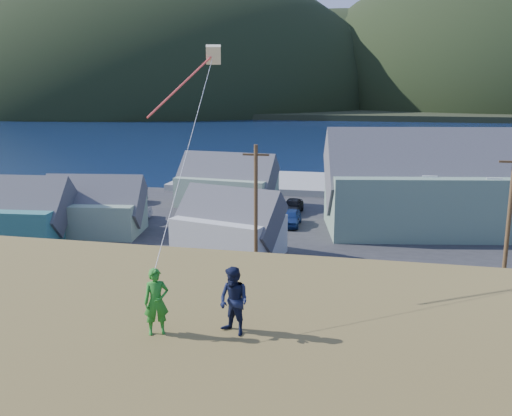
% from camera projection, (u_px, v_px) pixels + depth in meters
% --- Properties ---
extents(ground, '(900.00, 900.00, 0.00)m').
position_uv_depth(ground, '(259.00, 305.00, 34.29)').
color(ground, '#0A1638').
rests_on(ground, ground).
extents(grass_strip, '(110.00, 8.00, 0.10)m').
position_uv_depth(grass_strip, '(251.00, 317.00, 32.38)').
color(grass_strip, '#4C3D19').
rests_on(grass_strip, ground).
extents(waterfront_lot, '(72.00, 36.00, 0.12)m').
position_uv_depth(waterfront_lot, '(299.00, 233.00, 50.49)').
color(waterfront_lot, '#28282B').
rests_on(waterfront_lot, ground).
extents(wharf, '(26.00, 14.00, 0.90)m').
position_uv_depth(wharf, '(279.00, 183.00, 73.60)').
color(wharf, gray).
rests_on(wharf, ground).
extents(far_shore, '(900.00, 320.00, 2.00)m').
position_uv_depth(far_shore, '(373.00, 103.00, 348.73)').
color(far_shore, black).
rests_on(far_shore, ground).
extents(far_hills, '(760.00, 265.00, 143.00)m').
position_uv_depth(far_hills, '(441.00, 105.00, 292.74)').
color(far_hills, black).
rests_on(far_hills, ground).
extents(lodge, '(32.82, 14.70, 11.16)m').
position_uv_depth(lodge, '(508.00, 185.00, 49.91)').
color(lodge, gray).
rests_on(lodge, waterfront_lot).
extents(shed_teal, '(8.98, 6.70, 6.68)m').
position_uv_depth(shed_teal, '(18.00, 213.00, 47.48)').
color(shed_teal, '#2B6463').
rests_on(shed_teal, waterfront_lot).
extents(shed_palegreen_near, '(9.38, 6.60, 6.30)m').
position_uv_depth(shed_palegreen_near, '(93.00, 208.00, 49.69)').
color(shed_palegreen_near, gray).
rests_on(shed_palegreen_near, waterfront_lot).
extents(shed_white, '(9.02, 7.09, 6.35)m').
position_uv_depth(shed_white, '(229.00, 225.00, 43.56)').
color(shed_white, beige).
rests_on(shed_white, waterfront_lot).
extents(shed_palegreen_far, '(10.96, 6.95, 7.00)m').
position_uv_depth(shed_palegreen_far, '(227.00, 182.00, 61.09)').
color(shed_palegreen_far, gray).
rests_on(shed_palegreen_far, waterfront_lot).
extents(utility_poles, '(35.10, 0.24, 9.38)m').
position_uv_depth(utility_poles, '(236.00, 223.00, 35.10)').
color(utility_poles, '#47331E').
rests_on(utility_poles, waterfront_lot).
extents(parked_cars, '(21.59, 11.86, 1.58)m').
position_uv_depth(parked_cars, '(212.00, 211.00, 55.55)').
color(parked_cars, gray).
rests_on(parked_cars, waterfront_lot).
extents(kite_flyer_green, '(0.71, 0.62, 1.63)m').
position_uv_depth(kite_flyer_green, '(156.00, 302.00, 13.52)').
color(kite_flyer_green, '#207720').
rests_on(kite_flyer_green, hillside).
extents(kite_flyer_navy, '(1.00, 0.93, 1.65)m').
position_uv_depth(kite_flyer_navy, '(234.00, 301.00, 13.52)').
color(kite_flyer_navy, '#141A37').
rests_on(kite_flyer_navy, hillside).
extents(kite_rig, '(0.90, 3.05, 7.55)m').
position_uv_depth(kite_rig, '(208.00, 61.00, 17.38)').
color(kite_rig, beige).
rests_on(kite_rig, ground).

